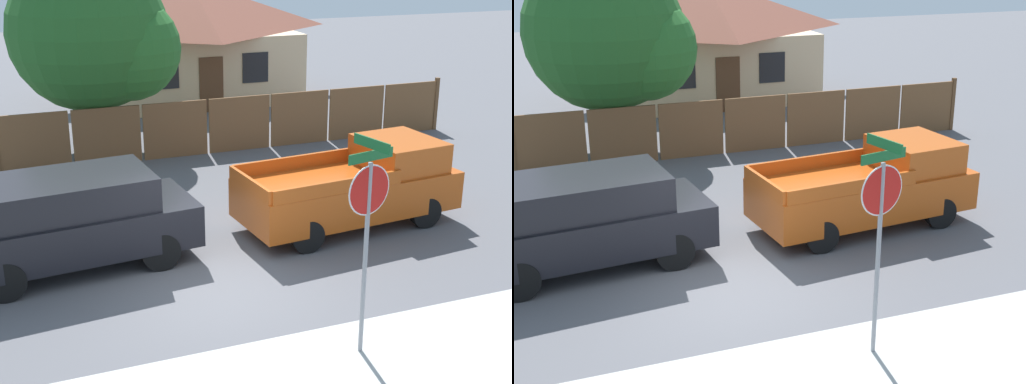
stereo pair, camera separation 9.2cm
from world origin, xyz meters
TOP-DOWN VIEW (x-y plane):
  - ground_plane at (0.00, 0.00)m, footprint 80.00×80.00m
  - wooden_fence at (3.45, 8.25)m, footprint 13.88×0.12m
  - house at (4.15, 16.03)m, footprint 8.18×5.95m
  - oak_tree at (-0.39, 9.41)m, footprint 4.76×4.53m
  - red_suv at (-2.26, 1.83)m, footprint 4.81×2.37m
  - orange_pickup at (3.89, 1.85)m, footprint 5.02×2.39m
  - stop_sign at (1.49, -2.82)m, footprint 0.80×0.72m

SIDE VIEW (x-z plane):
  - ground_plane at x=0.00m, z-range 0.00..0.00m
  - wooden_fence at x=3.45m, z-range -0.05..1.68m
  - orange_pickup at x=3.89m, z-range -0.04..1.79m
  - red_suv at x=-2.26m, z-range 0.08..1.93m
  - stop_sign at x=1.49m, z-range 0.61..4.04m
  - house at x=4.15m, z-range 0.09..4.63m
  - oak_tree at x=-0.39m, z-range 0.54..6.37m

